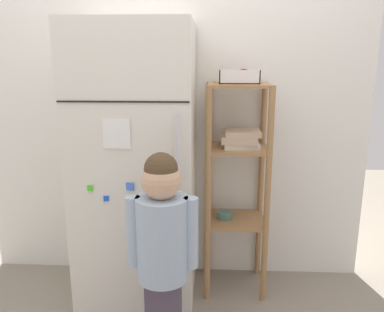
{
  "coord_description": "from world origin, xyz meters",
  "views": [
    {
      "loc": [
        0.26,
        -2.17,
        1.45
      ],
      "look_at": [
        0.14,
        0.02,
        0.9
      ],
      "focal_mm": 36.48,
      "sensor_mm": 36.0,
      "label": 1
    }
  ],
  "objects_px": {
    "child_standing": "(162,238)",
    "pantry_shelf_unit": "(237,166)",
    "refrigerator": "(136,168)",
    "fruit_bin": "(241,77)"
  },
  "relations": [
    {
      "from": "child_standing",
      "to": "pantry_shelf_unit",
      "type": "distance_m",
      "value": 0.76
    },
    {
      "from": "pantry_shelf_unit",
      "to": "refrigerator",
      "type": "bearing_deg",
      "value": -169.56
    },
    {
      "from": "pantry_shelf_unit",
      "to": "fruit_bin",
      "type": "height_order",
      "value": "fruit_bin"
    },
    {
      "from": "pantry_shelf_unit",
      "to": "fruit_bin",
      "type": "distance_m",
      "value": 0.53
    },
    {
      "from": "refrigerator",
      "to": "child_standing",
      "type": "xyz_separation_m",
      "value": [
        0.22,
        -0.52,
        -0.19
      ]
    },
    {
      "from": "refrigerator",
      "to": "child_standing",
      "type": "height_order",
      "value": "refrigerator"
    },
    {
      "from": "pantry_shelf_unit",
      "to": "fruit_bin",
      "type": "xyz_separation_m",
      "value": [
        0.01,
        0.02,
        0.53
      ]
    },
    {
      "from": "refrigerator",
      "to": "fruit_bin",
      "type": "bearing_deg",
      "value": 12.32
    },
    {
      "from": "child_standing",
      "to": "pantry_shelf_unit",
      "type": "bearing_deg",
      "value": 58.72
    },
    {
      "from": "refrigerator",
      "to": "pantry_shelf_unit",
      "type": "distance_m",
      "value": 0.61
    }
  ]
}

